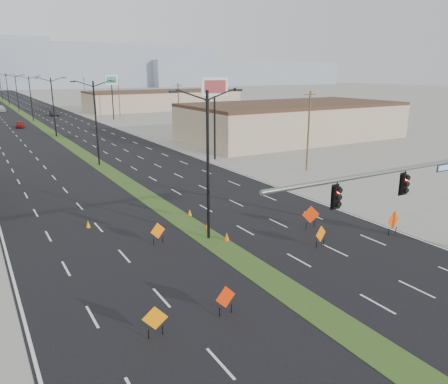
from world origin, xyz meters
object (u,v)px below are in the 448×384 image
cone_3 (88,224)px  cone_0 (227,237)px  cone_1 (207,226)px  streetlight_4 (17,92)px  streetlight_6 (1,86)px  construction_sign_2 (158,232)px  construction_sign_0 (155,319)px  construction_sign_5 (393,221)px  streetlight_0 (208,161)px  car_far (1,109)px  streetlight_5 (7,88)px  construction_sign_4 (321,235)px  cone_2 (190,212)px  pole_sign_east_near (215,93)px  signal_mast (425,187)px  construction_sign_1 (226,298)px  streetlight_2 (53,105)px  car_mid (54,113)px  construction_sign_3 (311,215)px  streetlight_3 (31,97)px  car_left (20,124)px  streetlight_1 (96,121)px

cone_3 → cone_0: bearing=-44.7°
cone_1 → cone_0: bearing=-88.2°
streetlight_4 → cone_3: (-6.64, -105.64, -5.14)m
streetlight_6 → construction_sign_2: bearing=-91.2°
construction_sign_0 → construction_sign_5: construction_sign_5 is taller
streetlight_0 → car_far: (-4.50, 113.60, -4.61)m
cone_3 → streetlight_5: bearing=87.2°
construction_sign_4 → cone_2: 11.08m
streetlight_4 → cone_3: size_ratio=18.20×
construction_sign_5 → cone_2: 15.21m
cone_3 → pole_sign_east_near: (20.64, 17.67, 8.23)m
signal_mast → cone_3: size_ratio=29.60×
construction_sign_1 → construction_sign_2: construction_sign_1 is taller
streetlight_2 → cone_0: 57.27m
streetlight_2 → streetlight_6: bearing=90.0°
streetlight_6 → car_mid: bearing=-85.3°
cone_1 → cone_3: cone_3 is taller
car_far → cone_2: car_far is taller
construction_sign_3 → construction_sign_4: (-1.75, -2.97, -0.16)m
construction_sign_1 → streetlight_6: bearing=82.0°
streetlight_3 → construction_sign_3: bearing=-85.1°
pole_sign_east_near → streetlight_4: bearing=114.6°
streetlight_0 → cone_0: bearing=-50.7°
car_left → car_mid: (10.17, 21.08, 0.07)m
construction_sign_1 → streetlight_0: bearing=59.4°
streetlight_1 → cone_1: streetlight_1 is taller
streetlight_5 → construction_sign_0: bearing=-92.9°
signal_mast → construction_sign_5: size_ratio=9.31×
construction_sign_0 → signal_mast: bearing=14.5°
streetlight_0 → pole_sign_east_near: pole_sign_east_near is taller
streetlight_0 → streetlight_6: bearing=90.0°
construction_sign_4 → streetlight_0: bearing=122.9°
construction_sign_3 → pole_sign_east_near: (6.66, 26.11, 7.48)m
car_left → streetlight_2: bearing=-69.1°
construction_sign_0 → streetlight_0: bearing=68.2°
streetlight_2 → cone_3: (-6.64, -49.64, -5.14)m
streetlight_3 → streetlight_0: bearing=-90.0°
construction_sign_4 → car_far: bearing=79.9°
streetlight_4 → construction_sign_5: bearing=-84.4°
streetlight_1 → cone_3: (-6.64, -21.64, -5.14)m
streetlight_4 → cone_1: (0.76, -110.40, -5.14)m
streetlight_2 → streetlight_6: same height
cone_1 → car_far: bearing=92.7°
streetlight_0 → car_left: 72.67m
streetlight_6 → car_left: 95.81m
streetlight_1 → construction_sign_3: streetlight_1 is taller
streetlight_2 → pole_sign_east_near: size_ratio=0.97×
streetlight_1 → streetlight_6: bearing=90.0°
cone_2 → cone_3: 7.78m
streetlight_6 → car_left: (-4.04, -95.60, -4.78)m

